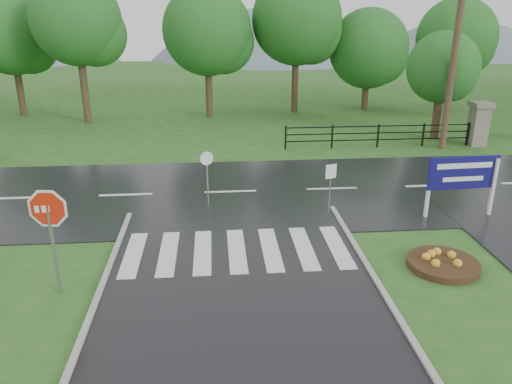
{
  "coord_description": "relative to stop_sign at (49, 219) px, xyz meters",
  "views": [
    {
      "loc": [
        -0.56,
        -8.14,
        6.81
      ],
      "look_at": [
        0.65,
        6.0,
        1.5
      ],
      "focal_mm": 35.0,
      "sensor_mm": 36.0,
      "label": 1
    }
  ],
  "objects": [
    {
      "name": "main_road",
      "position": [
        4.56,
        6.81,
        -2.03
      ],
      "size": [
        90.0,
        8.0,
        0.04
      ],
      "primitive_type": "cube",
      "color": "black",
      "rests_on": "ground"
    },
    {
      "name": "estate_billboard",
      "position": [
        12.24,
        3.8,
        -0.55
      ],
      "size": [
        2.47,
        0.2,
        2.16
      ],
      "color": "silver",
      "rests_on": "ground"
    },
    {
      "name": "stop_sign",
      "position": [
        0.0,
        0.0,
        0.0
      ],
      "size": [
        1.3,
        0.19,
        2.95
      ],
      "color": "#939399",
      "rests_on": "ground"
    },
    {
      "name": "fence_west",
      "position": [
        12.31,
        12.81,
        -1.31
      ],
      "size": [
        9.58,
        0.08,
        1.2
      ],
      "color": "black",
      "rests_on": "ground"
    },
    {
      "name": "reg_sign_round",
      "position": [
        3.71,
        5.4,
        -0.7
      ],
      "size": [
        0.46,
        0.17,
        2.08
      ],
      "color": "#939399",
      "rests_on": "ground"
    },
    {
      "name": "ground",
      "position": [
        4.56,
        -3.19,
        -2.03
      ],
      "size": [
        120.0,
        120.0,
        0.0
      ],
      "primitive_type": "plane",
      "color": "#295D1F",
      "rests_on": "ground"
    },
    {
      "name": "pillar_west",
      "position": [
        17.56,
        12.81,
        -0.86
      ],
      "size": [
        1.0,
        1.0,
        2.24
      ],
      "color": "gray",
      "rests_on": "ground"
    },
    {
      "name": "entrance_tree_left",
      "position": [
        15.97,
        14.31,
        1.74
      ],
      "size": [
        3.71,
        3.71,
        5.66
      ],
      "color": "#3D2B1C",
      "rests_on": "ground"
    },
    {
      "name": "flower_bed",
      "position": [
        10.21,
        0.41,
        -1.89
      ],
      "size": [
        1.96,
        1.96,
        0.39
      ],
      "color": "#332111",
      "rests_on": "ground"
    },
    {
      "name": "hills",
      "position": [
        8.05,
        61.81,
        -17.57
      ],
      "size": [
        102.0,
        48.0,
        48.0
      ],
      "color": "slate",
      "rests_on": "ground"
    },
    {
      "name": "utility_pole_east",
      "position": [
        15.52,
        12.31,
        2.94
      ],
      "size": [
        1.72,
        0.46,
        9.78
      ],
      "color": "#473523",
      "rests_on": "ground"
    },
    {
      "name": "reg_sign_small",
      "position": [
        7.88,
        4.37,
        -0.71
      ],
      "size": [
        0.39,
        0.14,
        1.83
      ],
      "color": "#939399",
      "rests_on": "ground"
    },
    {
      "name": "treeline",
      "position": [
        5.56,
        20.81,
        -2.03
      ],
      "size": [
        83.2,
        5.2,
        10.0
      ],
      "color": "#1C5D1F",
      "rests_on": "ground"
    },
    {
      "name": "crosswalk",
      "position": [
        4.56,
        1.81,
        -1.97
      ],
      "size": [
        6.5,
        2.8,
        0.02
      ],
      "color": "silver",
      "rests_on": "ground"
    }
  ]
}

